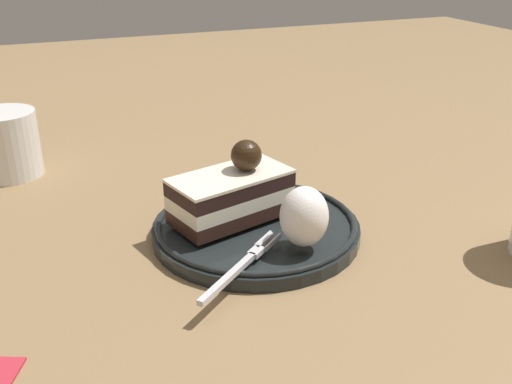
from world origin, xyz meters
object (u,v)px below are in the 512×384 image
(cake_slice, at_px, (232,193))
(whipped_cream_dollop, at_px, (304,216))
(fork, at_px, (244,263))
(dessert_plate, at_px, (256,227))
(drink_glass_far, at_px, (7,147))

(cake_slice, bearing_deg, whipped_cream_dollop, -151.75)
(cake_slice, height_order, fork, cake_slice)
(whipped_cream_dollop, bearing_deg, cake_slice, 28.25)
(whipped_cream_dollop, bearing_deg, dessert_plate, 18.97)
(cake_slice, distance_m, whipped_cream_dollop, 0.09)
(cake_slice, bearing_deg, dessert_plate, -125.59)
(whipped_cream_dollop, height_order, drink_glass_far, drink_glass_far)
(drink_glass_far, bearing_deg, cake_slice, -140.42)
(dessert_plate, distance_m, whipped_cream_dollop, 0.08)
(dessert_plate, relative_size, drink_glass_far, 2.55)
(dessert_plate, xyz_separation_m, whipped_cream_dollop, (-0.06, -0.02, 0.04))
(fork, height_order, drink_glass_far, drink_glass_far)
(dessert_plate, height_order, drink_glass_far, drink_glass_far)
(dessert_plate, bearing_deg, drink_glass_far, 40.60)
(cake_slice, xyz_separation_m, drink_glass_far, (0.25, 0.21, -0.01))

